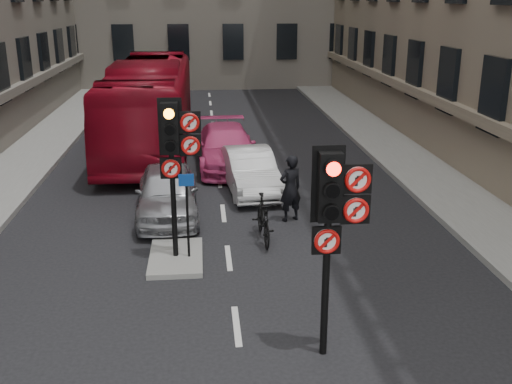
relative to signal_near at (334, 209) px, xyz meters
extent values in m
cube|color=gray|center=(-8.69, 11.01, -2.50)|extent=(3.00, 50.00, 0.16)
cube|color=gray|center=(5.71, 11.01, -2.50)|extent=(3.00, 50.00, 0.16)
cube|color=gray|center=(-2.69, 4.01, -2.52)|extent=(1.20, 2.00, 0.12)
cylinder|color=black|center=(-0.09, 0.01, -1.38)|extent=(0.12, 0.12, 2.40)
cube|color=black|center=(-0.09, 0.01, 0.37)|extent=(0.36, 0.28, 1.10)
cube|color=black|center=(-0.09, 0.14, 0.37)|extent=(0.52, 0.03, 1.25)
cylinder|color=#FF1407|center=(-0.09, -0.24, 0.72)|extent=(0.22, 0.01, 0.22)
cylinder|color=black|center=(-0.09, -0.24, 0.37)|extent=(0.22, 0.01, 0.22)
cylinder|color=black|center=(-0.09, -0.24, 0.02)|extent=(0.22, 0.01, 0.22)
cube|color=black|center=(0.33, -0.01, 0.49)|extent=(0.47, 0.05, 0.47)
cylinder|color=white|center=(0.33, -0.05, 0.49)|extent=(0.41, 0.02, 0.41)
torus|color=#BF0C0A|center=(0.33, -0.07, 0.49)|extent=(0.41, 0.06, 0.41)
cube|color=#BF0C0A|center=(0.33, -0.07, 0.49)|extent=(0.25, 0.01, 0.25)
cube|color=black|center=(0.33, -0.01, -0.01)|extent=(0.47, 0.05, 0.47)
cylinder|color=white|center=(0.33, -0.05, -0.01)|extent=(0.41, 0.02, 0.41)
torus|color=#BF0C0A|center=(0.33, -0.07, -0.01)|extent=(0.41, 0.06, 0.41)
cube|color=#BF0C0A|center=(0.33, -0.07, -0.01)|extent=(0.25, 0.01, 0.25)
cube|color=black|center=(-0.11, -0.01, -0.51)|extent=(0.47, 0.05, 0.47)
cylinder|color=white|center=(-0.11, -0.05, -0.51)|extent=(0.41, 0.02, 0.41)
torus|color=#BF0C0A|center=(-0.11, -0.07, -0.51)|extent=(0.41, 0.06, 0.41)
cube|color=#BF0C0A|center=(-0.11, -0.07, -0.51)|extent=(0.25, 0.01, 0.25)
cylinder|color=black|center=(-2.69, 4.01, -1.26)|extent=(0.12, 0.12, 2.40)
cube|color=black|center=(-2.69, 4.01, 0.49)|extent=(0.36, 0.28, 1.10)
cube|color=black|center=(-2.69, 4.14, 0.49)|extent=(0.52, 0.03, 1.25)
cylinder|color=orange|center=(-2.69, 3.76, 0.84)|extent=(0.22, 0.02, 0.22)
cylinder|color=black|center=(-2.69, 3.76, 0.49)|extent=(0.22, 0.02, 0.22)
cylinder|color=black|center=(-2.69, 3.76, 0.14)|extent=(0.22, 0.02, 0.22)
cube|color=black|center=(-2.27, 3.99, 0.61)|extent=(0.47, 0.05, 0.47)
cylinder|color=white|center=(-2.27, 3.95, 0.61)|extent=(0.41, 0.02, 0.41)
torus|color=#BF0C0A|center=(-2.27, 3.93, 0.61)|extent=(0.41, 0.06, 0.41)
cube|color=#BF0C0A|center=(-2.27, 3.93, 0.61)|extent=(0.25, 0.02, 0.25)
cube|color=black|center=(-2.27, 3.99, 0.11)|extent=(0.47, 0.05, 0.47)
cylinder|color=white|center=(-2.27, 3.95, 0.11)|extent=(0.41, 0.02, 0.41)
torus|color=#BF0C0A|center=(-2.27, 3.93, 0.11)|extent=(0.41, 0.06, 0.41)
cube|color=#BF0C0A|center=(-2.27, 3.93, 0.11)|extent=(0.25, 0.02, 0.25)
cube|color=black|center=(-2.71, 3.99, -0.39)|extent=(0.47, 0.05, 0.47)
cylinder|color=white|center=(-2.71, 3.95, -0.39)|extent=(0.41, 0.02, 0.41)
torus|color=#BF0C0A|center=(-2.71, 3.93, -0.39)|extent=(0.41, 0.06, 0.41)
cube|color=#BF0C0A|center=(-2.71, 3.93, -0.39)|extent=(0.25, 0.02, 0.25)
imported|color=#94969B|center=(-3.00, 6.93, -1.89)|extent=(1.80, 4.13, 1.38)
imported|color=silver|center=(-0.58, 8.96, -1.94)|extent=(1.73, 4.04, 1.29)
imported|color=#CE3C78|center=(-1.18, 11.79, -1.87)|extent=(2.11, 4.93, 1.42)
imported|color=maroon|center=(-3.99, 14.94, -0.88)|extent=(2.92, 12.26, 3.41)
imported|color=black|center=(-0.58, 5.01, -2.03)|extent=(0.60, 1.87, 1.11)
imported|color=black|center=(0.28, 6.30, -1.68)|extent=(0.78, 0.66, 1.81)
cylinder|color=black|center=(-2.39, 3.92, -1.50)|extent=(0.06, 0.06, 1.92)
cube|color=navy|center=(-2.39, 3.88, -0.64)|extent=(0.34, 0.05, 0.27)
camera|label=1|loc=(-2.02, -8.61, 3.16)|focal=42.00mm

